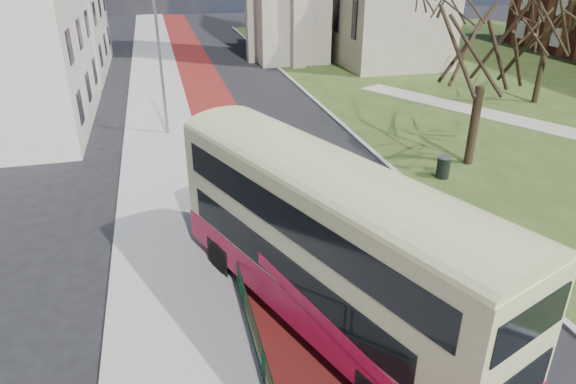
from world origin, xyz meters
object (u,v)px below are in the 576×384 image
object	(u,v)px
streetlamp	(163,56)
litter_bin	(443,167)
winter_tree_far	(554,8)
winter_tree_near	(492,18)
bus	(326,237)

from	to	relation	value
streetlamp	litter_bin	xyz separation A→B (m)	(12.35, -9.65, -4.01)
streetlamp	winter_tree_far	bearing A→B (deg)	1.50
streetlamp	winter_tree_near	bearing A→B (deg)	-29.89
winter_tree_far	litter_bin	distance (m)	17.69
bus	winter_tree_far	xyz separation A→B (m)	(21.87, 18.77, 3.59)
winter_tree_near	streetlamp	bearing A→B (deg)	150.11
streetlamp	bus	size ratio (longest dim) A/B	0.67
bus	litter_bin	bearing A→B (deg)	22.87
bus	litter_bin	xyz separation A→B (m)	(8.73, 8.46, -2.22)
streetlamp	winter_tree_far	xyz separation A→B (m)	(25.49, 0.67, 1.80)
streetlamp	winter_tree_near	distance (m)	16.98
winter_tree_near	litter_bin	bearing A→B (deg)	-149.77
streetlamp	bus	bearing A→B (deg)	-78.69
winter_tree_far	streetlamp	bearing A→B (deg)	-178.50
litter_bin	streetlamp	bearing A→B (deg)	141.99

